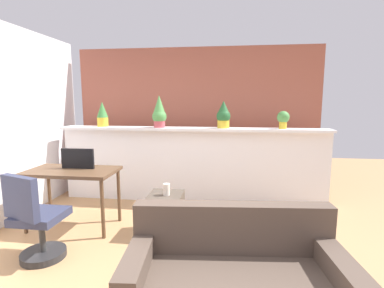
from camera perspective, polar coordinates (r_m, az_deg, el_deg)
ground_plane at (r=2.98m, az=-5.61°, el=-24.08°), size 12.00×12.00×0.00m
divider_wall at (r=4.60m, az=-0.07°, el=-4.38°), size 4.16×0.16×1.15m
plant_shelf at (r=4.46m, az=-0.14°, el=2.98°), size 4.16×0.32×0.04m
brick_wall_behind at (r=5.09m, az=0.81°, el=4.57°), size 4.16×0.10×2.50m
potted_plant_0 at (r=4.89m, az=-17.27°, el=5.68°), size 0.18×0.18×0.40m
potted_plant_1 at (r=4.52m, az=-6.48°, el=6.21°), size 0.22×0.22×0.50m
potted_plant_2 at (r=4.42m, az=6.23°, el=5.73°), size 0.21×0.21×0.41m
potted_plant_3 at (r=4.49m, az=17.56°, el=4.80°), size 0.18×0.18×0.26m
desk at (r=3.94m, az=-22.58°, el=-5.91°), size 1.10×0.60×0.75m
tv_monitor at (r=3.94m, az=-21.63°, el=-2.68°), size 0.42×0.04×0.26m
office_chair at (r=3.36m, az=-28.45°, el=-13.72°), size 0.50×0.50×0.91m
side_cube_shelf at (r=3.60m, az=-5.19°, el=-13.60°), size 0.40×0.41×0.50m
vase_on_shelf at (r=3.45m, az=-5.05°, el=-8.93°), size 0.08×0.08×0.14m
couch at (r=2.36m, az=8.44°, el=-25.61°), size 1.62×0.90×0.80m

